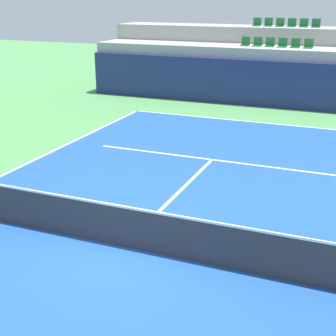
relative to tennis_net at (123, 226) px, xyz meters
name	(u,v)px	position (x,y,z in m)	size (l,w,h in m)	color
ground_plane	(124,247)	(0.00, 0.00, -0.51)	(80.00, 80.00, 0.00)	#4C8C4C
court_surface	(124,246)	(0.00, 0.00, -0.50)	(11.00, 24.00, 0.01)	#1E4C99
baseline_far	(251,122)	(0.00, 11.95, -0.50)	(11.00, 0.10, 0.00)	white
service_line_far	(212,160)	(0.00, 6.40, -0.50)	(8.26, 0.10, 0.00)	white
centre_service_line	(177,194)	(0.00, 3.20, -0.50)	(0.10, 6.40, 0.00)	white
back_wall	(268,84)	(0.00, 15.22, 0.60)	(18.93, 0.30, 2.22)	navy
stands_tier_lower	(274,75)	(0.00, 16.57, 0.86)	(18.93, 2.40, 2.73)	#9E9E99
stands_tier_upper	(283,61)	(0.00, 18.97, 1.27)	(18.93, 2.40, 3.56)	#9E9E99
seating_row_lower	(276,44)	(0.00, 16.66, 2.35)	(3.56, 0.44, 0.44)	#1E6633
seating_row_upper	(286,24)	(0.00, 19.06, 3.18)	(3.56, 0.44, 0.44)	#1E6633
tennis_net	(123,226)	(0.00, 0.00, 0.00)	(11.08, 0.08, 1.07)	black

